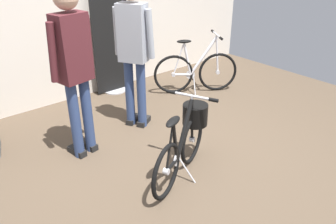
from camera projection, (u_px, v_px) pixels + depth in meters
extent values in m
plane|color=brown|center=(191.00, 165.00, 3.53)|extent=(6.76, 6.76, 0.00)
cylinder|color=#B7B7BC|center=(115.00, 90.00, 5.32)|extent=(0.36, 0.36, 0.02)
cube|color=black|center=(111.00, 44.00, 4.98)|extent=(0.60, 0.02, 1.49)
torus|color=black|center=(192.00, 139.00, 3.49)|extent=(0.50, 0.25, 0.53)
cylinder|color=#B7B7BC|center=(192.00, 139.00, 3.49)|extent=(0.08, 0.07, 0.06)
torus|color=black|center=(166.00, 171.00, 3.00)|extent=(0.50, 0.25, 0.53)
cylinder|color=#B7B7BC|center=(166.00, 171.00, 3.00)|extent=(0.08, 0.07, 0.06)
cylinder|color=black|center=(172.00, 165.00, 3.09)|extent=(0.23, 0.13, 0.05)
cylinder|color=black|center=(184.00, 129.00, 3.21)|extent=(0.35, 0.19, 0.52)
cylinder|color=black|center=(175.00, 142.00, 3.05)|extent=(0.14, 0.09, 0.45)
cylinder|color=black|center=(172.00, 165.00, 3.09)|extent=(0.22, 0.12, 0.04)
cylinder|color=black|center=(192.00, 120.00, 3.36)|extent=(0.08, 0.06, 0.48)
cylinder|color=black|center=(170.00, 148.00, 2.96)|extent=(0.15, 0.08, 0.43)
ellipsoid|color=black|center=(173.00, 122.00, 2.90)|extent=(0.24, 0.17, 0.05)
cylinder|color=#B7B7BC|center=(192.00, 98.00, 3.22)|extent=(0.03, 0.03, 0.04)
cylinder|color=#B7B7BC|center=(192.00, 96.00, 3.22)|extent=(0.20, 0.41, 0.03)
cylinder|color=black|center=(214.00, 100.00, 3.13)|extent=(0.07, 0.10, 0.04)
cylinder|color=black|center=(171.00, 92.00, 3.30)|extent=(0.07, 0.10, 0.04)
cylinder|color=#B7B7BC|center=(177.00, 159.00, 3.19)|extent=(0.13, 0.07, 0.14)
cylinder|color=#B7B7BC|center=(187.00, 170.00, 3.25)|extent=(0.09, 0.18, 0.25)
cylinder|color=black|center=(195.00, 114.00, 3.42)|extent=(0.34, 0.34, 0.22)
torus|color=black|center=(218.00, 72.00, 5.20)|extent=(0.54, 0.35, 0.61)
cylinder|color=#B7B7BC|center=(218.00, 72.00, 5.20)|extent=(0.08, 0.07, 0.06)
torus|color=black|center=(173.00, 75.00, 5.11)|extent=(0.54, 0.35, 0.61)
cylinder|color=#B7B7BC|center=(173.00, 75.00, 5.11)|extent=(0.08, 0.07, 0.06)
cylinder|color=silver|center=(182.00, 75.00, 5.13)|extent=(0.25, 0.17, 0.05)
cylinder|color=silver|center=(203.00, 56.00, 5.05)|extent=(0.38, 0.25, 0.59)
cylinder|color=silver|center=(187.00, 59.00, 5.03)|extent=(0.14, 0.11, 0.51)
cylinder|color=silver|center=(182.00, 75.00, 5.13)|extent=(0.24, 0.16, 0.04)
cylinder|color=silver|center=(217.00, 55.00, 5.07)|extent=(0.09, 0.07, 0.55)
cylinder|color=silver|center=(179.00, 59.00, 5.01)|extent=(0.16, 0.11, 0.49)
ellipsoid|color=black|center=(184.00, 41.00, 4.90)|extent=(0.23, 0.19, 0.05)
cylinder|color=#B7B7BC|center=(217.00, 36.00, 4.94)|extent=(0.03, 0.03, 0.04)
cylinder|color=#B7B7BC|center=(217.00, 35.00, 4.93)|extent=(0.25, 0.39, 0.03)
cylinder|color=black|center=(221.00, 38.00, 4.73)|extent=(0.08, 0.10, 0.04)
cylinder|color=black|center=(213.00, 31.00, 5.12)|extent=(0.08, 0.10, 0.04)
cylinder|color=#B7B7BC|center=(190.00, 75.00, 5.15)|extent=(0.13, 0.08, 0.14)
cylinder|color=#B7B7BC|center=(194.00, 86.00, 5.15)|extent=(0.11, 0.17, 0.28)
cylinder|color=navy|center=(88.00, 116.00, 3.61)|extent=(0.11, 0.11, 0.87)
cube|color=black|center=(89.00, 145.00, 3.81)|extent=(0.13, 0.25, 0.07)
cylinder|color=navy|center=(75.00, 121.00, 3.50)|extent=(0.11, 0.11, 0.87)
cube|color=black|center=(77.00, 151.00, 3.70)|extent=(0.13, 0.25, 0.07)
cube|color=#4C1E23|center=(72.00, 48.00, 3.20)|extent=(0.35, 0.26, 0.67)
cylinder|color=#4C1E23|center=(89.00, 44.00, 3.36)|extent=(0.11, 0.12, 0.57)
cylinder|color=#4C1E23|center=(52.00, 53.00, 3.07)|extent=(0.12, 0.12, 0.57)
cylinder|color=navy|center=(141.00, 95.00, 4.11)|extent=(0.11, 0.11, 0.86)
cube|color=black|center=(144.00, 121.00, 4.33)|extent=(0.25, 0.20, 0.07)
cylinder|color=navy|center=(130.00, 93.00, 4.16)|extent=(0.11, 0.11, 0.86)
cube|color=black|center=(133.00, 119.00, 4.38)|extent=(0.25, 0.20, 0.07)
cube|color=#999EA8|center=(133.00, 33.00, 3.79)|extent=(0.33, 0.38, 0.66)
cylinder|color=#999EA8|center=(150.00, 34.00, 3.74)|extent=(0.11, 0.08, 0.56)
cylinder|color=#999EA8|center=(117.00, 31.00, 3.87)|extent=(0.11, 0.13, 0.56)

